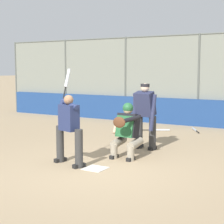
% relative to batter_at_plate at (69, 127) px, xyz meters
% --- Properties ---
extents(ground_plane, '(160.00, 160.00, 0.00)m').
position_rel_batter_at_plate_xyz_m(ground_plane, '(-0.66, 0.00, -0.80)').
color(ground_plane, tan).
extents(home_plate_marker, '(0.43, 0.43, 0.01)m').
position_rel_batter_at_plate_xyz_m(home_plate_marker, '(-0.66, 0.00, -0.80)').
color(home_plate_marker, white).
rests_on(home_plate_marker, ground_plane).
extents(backstop_fence, '(17.60, 0.08, 3.25)m').
position_rel_batter_at_plate_xyz_m(backstop_fence, '(-0.66, -6.68, 0.91)').
color(backstop_fence, '#515651').
rests_on(backstop_fence, ground_plane).
extents(padding_wall, '(17.17, 0.18, 0.95)m').
position_rel_batter_at_plate_xyz_m(padding_wall, '(-0.66, -6.58, -0.33)').
color(padding_wall, navy).
rests_on(padding_wall, ground_plane).
extents(bleachers_beyond, '(12.27, 1.95, 1.16)m').
position_rel_batter_at_plate_xyz_m(bleachers_beyond, '(1.79, -8.83, -0.42)').
color(bleachers_beyond, slate).
rests_on(bleachers_beyond, ground_plane).
extents(batter_at_plate, '(0.82, 0.81, 2.02)m').
position_rel_batter_at_plate_xyz_m(batter_at_plate, '(0.00, 0.00, 0.00)').
color(batter_at_plate, '#333333').
rests_on(batter_at_plate, ground_plane).
extents(catcher_behind_plate, '(0.66, 0.77, 1.26)m').
position_rel_batter_at_plate_xyz_m(catcher_behind_plate, '(-0.76, -1.13, -0.15)').
color(catcher_behind_plate, gray).
rests_on(catcher_behind_plate, ground_plane).
extents(umpire_home, '(0.67, 0.44, 1.66)m').
position_rel_batter_at_plate_xyz_m(umpire_home, '(-0.72, -2.20, 0.09)').
color(umpire_home, '#333333').
rests_on(umpire_home, ground_plane).
extents(spare_bat_near_backstop, '(0.82, 0.47, 0.07)m').
position_rel_batter_at_plate_xyz_m(spare_bat_near_backstop, '(0.05, -4.94, -0.77)').
color(spare_bat_near_backstop, black).
rests_on(spare_bat_near_backstop, ground_plane).
extents(spare_bat_by_padding, '(0.50, 0.82, 0.07)m').
position_rel_batter_at_plate_xyz_m(spare_bat_by_padding, '(-0.93, -5.58, -0.77)').
color(spare_bat_by_padding, black).
rests_on(spare_bat_by_padding, ground_plane).
extents(fielding_glove_on_dirt, '(0.29, 0.22, 0.10)m').
position_rel_batter_at_plate_xyz_m(fielding_glove_on_dirt, '(1.41, -4.98, -0.75)').
color(fielding_glove_on_dirt, brown).
rests_on(fielding_glove_on_dirt, ground_plane).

